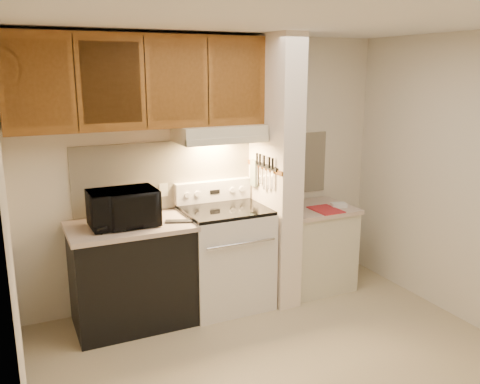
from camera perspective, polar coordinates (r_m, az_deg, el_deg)
floor at (r=4.09m, az=5.22°, el=-18.81°), size 3.60×3.60×0.00m
ceiling at (r=3.46m, az=6.15°, el=18.70°), size 3.60×3.60×0.00m
wall_back at (r=4.89m, az=-3.32°, el=2.55°), size 3.60×2.50×0.02m
wall_left at (r=3.11m, az=-24.41°, el=-5.25°), size 0.02×3.00×2.50m
wall_right at (r=4.73m, az=24.76°, el=0.92°), size 0.02×3.00×2.50m
backsplash at (r=4.88m, az=-3.27°, el=2.35°), size 2.60×0.02×0.63m
range_body at (r=4.80m, az=-1.65°, el=-7.46°), size 0.76×0.65×0.92m
oven_window at (r=4.52m, az=-0.04°, el=-8.31°), size 0.50×0.01×0.30m
oven_handle at (r=4.41m, az=0.17°, el=-5.82°), size 0.65×0.02×0.02m
cooktop at (r=4.65m, az=-1.69°, el=-2.00°), size 0.74×0.64×0.03m
range_backguard at (r=4.88m, az=-3.03°, el=0.12°), size 0.76×0.08×0.20m
range_display at (r=4.84m, az=-2.84°, el=0.02°), size 0.10×0.01×0.04m
range_knob_left_outer at (r=4.74m, az=-5.96°, el=-0.33°), size 0.05×0.02×0.05m
range_knob_left_inner at (r=4.78m, az=-4.82°, el=-0.21°), size 0.05×0.02×0.05m
range_knob_right_inner at (r=4.91m, az=-0.88°, el=0.22°), size 0.05×0.02×0.05m
range_knob_right_outer at (r=4.95m, az=0.17°, el=0.33°), size 0.05×0.02×0.05m
dishwasher_front at (r=4.57m, az=-12.00°, el=-9.24°), size 1.00×0.63×0.87m
left_countertop at (r=4.42m, az=-12.29°, el=-3.79°), size 1.04×0.67×0.04m
spoon_rest at (r=4.39m, az=-6.85°, el=-3.29°), size 0.25×0.15×0.02m
teal_jar at (r=4.31m, az=-11.39°, el=-3.18°), size 0.10×0.10×0.10m
outlet at (r=4.75m, az=-8.57°, el=0.22°), size 0.08×0.01×0.12m
microwave at (r=4.34m, az=-12.99°, el=-1.76°), size 0.56×0.39×0.31m
partition_pillar at (r=4.80m, az=3.91°, el=2.31°), size 0.22×0.70×2.50m
pillar_trim at (r=4.73m, az=2.69°, el=2.79°), size 0.01×0.70×0.04m
knife_strip at (r=4.68m, az=2.91°, el=2.92°), size 0.02×0.42×0.04m
knife_blade_a at (r=4.57m, az=3.64°, el=1.36°), size 0.01×0.03×0.16m
knife_handle_a at (r=4.54m, az=3.68°, el=3.21°), size 0.02×0.02×0.10m
knife_blade_b at (r=4.64m, az=3.19°, el=1.42°), size 0.01×0.04×0.18m
knife_handle_b at (r=4.59m, az=3.31°, el=3.33°), size 0.02×0.02×0.10m
knife_blade_c at (r=4.70m, az=2.74°, el=1.49°), size 0.01×0.04×0.20m
knife_handle_c at (r=4.68m, az=2.73°, el=3.54°), size 0.02×0.02×0.10m
knife_blade_d at (r=4.77m, az=2.29°, el=1.91°), size 0.01×0.04×0.16m
knife_handle_d at (r=4.75m, az=2.26°, el=3.70°), size 0.02×0.02×0.10m
knife_blade_e at (r=4.83m, az=1.90°, el=1.95°), size 0.01×0.04×0.18m
knife_handle_e at (r=4.80m, az=1.92°, el=3.81°), size 0.02×0.02×0.10m
oven_mitt at (r=4.89m, az=1.59°, el=2.14°), size 0.03×0.11×0.25m
right_cab_base at (r=5.25m, az=8.19°, el=-6.35°), size 0.70×0.60×0.81m
right_countertop at (r=5.13m, az=8.35°, el=-1.88°), size 0.74×0.64×0.04m
red_folder at (r=5.02m, az=9.61°, el=-1.97°), size 0.24×0.33×0.01m
white_box at (r=5.16m, az=11.02°, el=-1.44°), size 0.17×0.13×0.04m
range_hood at (r=4.63m, az=-2.37°, el=6.63°), size 0.78×0.44×0.15m
hood_lip at (r=4.45m, az=-1.31°, el=5.76°), size 0.78×0.04×0.06m
upper_cabinets at (r=4.42m, az=-11.12°, el=12.04°), size 2.18×0.33×0.77m
cab_door_a at (r=4.14m, az=-21.81°, el=11.24°), size 0.46×0.01×0.63m
cab_gap_a at (r=4.16m, az=-18.00°, el=11.55°), size 0.01×0.01×0.73m
cab_door_b at (r=4.21m, az=-14.25°, el=11.81°), size 0.46×0.01×0.63m
cab_gap_b at (r=4.27m, az=-10.58°, el=12.01°), size 0.01×0.01×0.73m
cab_door_c at (r=4.34m, az=-7.03°, el=12.16°), size 0.46×0.01×0.63m
cab_gap_c at (r=4.44m, az=-3.60°, el=12.26°), size 0.01×0.01×0.73m
cab_door_d at (r=4.54m, az=-0.33°, el=12.32°), size 0.46×0.01×0.63m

